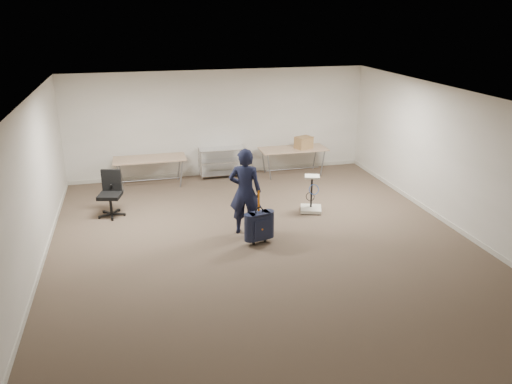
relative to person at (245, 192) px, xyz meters
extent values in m
plane|color=#47372B|center=(0.21, -0.55, -0.88)|extent=(9.00, 9.00, 0.00)
plane|color=beige|center=(0.21, 3.95, 0.52)|extent=(8.00, 0.00, 8.00)
plane|color=beige|center=(0.21, -5.05, 0.52)|extent=(8.00, 0.00, 8.00)
plane|color=beige|center=(-3.79, -0.55, 0.52)|extent=(0.00, 9.00, 9.00)
plane|color=beige|center=(4.21, -0.55, 0.52)|extent=(0.00, 9.00, 9.00)
plane|color=silver|center=(0.21, -0.55, 1.92)|extent=(8.00, 8.00, 0.00)
cube|color=beige|center=(0.21, 3.94, -0.83)|extent=(8.00, 0.02, 0.10)
cube|color=beige|center=(-3.78, -0.55, -0.83)|extent=(0.02, 9.00, 0.10)
cube|color=beige|center=(4.20, -0.55, -0.83)|extent=(0.02, 9.00, 0.10)
cube|color=tan|center=(-1.69, 3.40, -0.17)|extent=(1.80, 0.75, 0.03)
cylinder|color=gray|center=(-1.69, 3.40, -0.73)|extent=(1.50, 0.02, 0.02)
cylinder|color=gray|center=(-2.44, 3.10, -0.53)|extent=(0.13, 0.04, 0.69)
cylinder|color=gray|center=(-0.94, 3.10, -0.53)|extent=(0.13, 0.04, 0.69)
cylinder|color=gray|center=(-2.44, 3.70, -0.53)|extent=(0.13, 0.04, 0.69)
cylinder|color=gray|center=(-0.94, 3.70, -0.53)|extent=(0.13, 0.04, 0.69)
cube|color=tan|center=(2.11, 3.40, -0.17)|extent=(1.80, 0.75, 0.03)
cylinder|color=gray|center=(2.11, 3.40, -0.73)|extent=(1.50, 0.02, 0.02)
cylinder|color=gray|center=(1.36, 3.10, -0.53)|extent=(0.13, 0.04, 0.69)
cylinder|color=gray|center=(2.86, 3.10, -0.53)|extent=(0.13, 0.04, 0.69)
cylinder|color=gray|center=(1.36, 3.70, -0.53)|extent=(0.13, 0.04, 0.69)
cylinder|color=gray|center=(2.86, 3.70, -0.53)|extent=(0.13, 0.04, 0.69)
cylinder|color=silver|center=(-0.39, 3.42, -0.48)|extent=(0.02, 0.02, 0.80)
cylinder|color=silver|center=(0.81, 3.42, -0.48)|extent=(0.02, 0.02, 0.80)
cylinder|color=silver|center=(-0.39, 3.87, -0.48)|extent=(0.02, 0.02, 0.80)
cylinder|color=silver|center=(0.81, 3.87, -0.48)|extent=(0.02, 0.02, 0.80)
cube|color=silver|center=(0.21, 3.65, -0.78)|extent=(1.20, 0.45, 0.02)
cube|color=silver|center=(0.21, 3.65, -0.43)|extent=(1.20, 0.45, 0.02)
cube|color=silver|center=(0.21, 3.65, -0.10)|extent=(1.20, 0.45, 0.01)
imported|color=black|center=(0.00, 0.00, 0.00)|extent=(0.75, 0.62, 1.76)
cube|color=#152130|center=(0.15, -0.55, -0.51)|extent=(0.43, 0.31, 0.54)
cube|color=black|center=(0.14, -0.53, -0.79)|extent=(0.38, 0.23, 0.03)
cylinder|color=black|center=(0.03, -0.58, -0.84)|extent=(0.04, 0.08, 0.07)
cylinder|color=black|center=(0.27, -0.52, -0.84)|extent=(0.04, 0.08, 0.07)
torus|color=black|center=(0.15, -0.55, -0.21)|extent=(0.17, 0.06, 0.17)
cube|color=orange|center=(0.14, -0.53, -0.01)|extent=(0.04, 0.01, 0.41)
cylinder|color=black|center=(-2.64, 1.56, -0.83)|extent=(0.60, 0.60, 0.09)
cylinder|color=black|center=(-2.64, 1.56, -0.63)|extent=(0.06, 0.06, 0.40)
cube|color=black|center=(-2.64, 1.56, -0.41)|extent=(0.56, 0.56, 0.08)
cube|color=black|center=(-2.59, 1.78, -0.13)|extent=(0.42, 0.16, 0.48)
cube|color=beige|center=(1.67, 0.75, -0.83)|extent=(0.58, 0.58, 0.07)
cylinder|color=black|center=(1.49, 0.57, -0.86)|extent=(0.05, 0.05, 0.04)
cylinder|color=black|center=(1.67, 0.79, -0.43)|extent=(0.05, 0.05, 0.73)
cube|color=beige|center=(1.67, 0.75, -0.06)|extent=(0.39, 0.36, 0.04)
torus|color=blue|center=(1.72, 0.67, -0.34)|extent=(0.25, 0.16, 0.22)
cube|color=olive|center=(2.38, 3.34, 0.01)|extent=(0.51, 0.45, 0.32)
camera|label=1|loc=(-2.04, -8.97, 3.37)|focal=35.00mm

